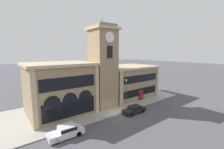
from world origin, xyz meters
TOP-DOWN VIEW (x-y plane):
  - ground_plane at (0.00, 0.00)m, footprint 300.00×300.00m
  - sidewalk_kerb at (0.00, 6.87)m, footprint 38.19×13.73m
  - clock_tower at (0.00, 4.98)m, footprint 5.03×5.03m
  - town_hall_left_wing at (-7.82, 7.24)m, footprint 11.40×9.62m
  - town_hall_right_wing at (8.78, 7.25)m, footprint 13.33×9.62m
  - parked_car_near at (-10.07, -1.23)m, footprint 4.54×1.96m
  - parked_car_mid at (2.46, -1.23)m, footprint 4.42×1.89m
  - street_lamp at (1.86, 0.33)m, footprint 0.36×0.36m

SIDE VIEW (x-z plane):
  - ground_plane at x=0.00m, z-range 0.00..0.00m
  - sidewalk_kerb at x=0.00m, z-range 0.00..0.15m
  - parked_car_mid at x=2.46m, z-range 0.04..1.36m
  - parked_car_near at x=-10.07m, z-range 0.03..1.54m
  - town_hall_right_wing at x=8.78m, z-range 0.03..7.62m
  - street_lamp at x=1.86m, z-range 1.06..6.95m
  - town_hall_left_wing at x=-7.82m, z-range 0.03..9.11m
  - clock_tower at x=0.00m, z-range -0.56..16.69m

